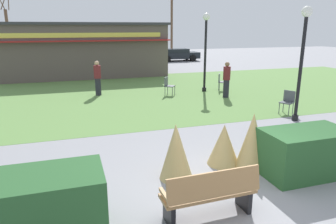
{
  "coord_description": "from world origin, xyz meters",
  "views": [
    {
      "loc": [
        -2.71,
        -4.6,
        3.26
      ],
      "look_at": [
        -0.23,
        3.2,
        1.01
      ],
      "focal_mm": 33.13,
      "sensor_mm": 36.0,
      "label": 1
    }
  ],
  "objects_px": {
    "parked_car_east_slot": "(177,54)",
    "tree_left_bg": "(8,34)",
    "food_kiosk": "(83,50)",
    "parked_car_center_slot": "(122,56)",
    "cafe_chair_center": "(221,81)",
    "trash_bin": "(66,217)",
    "cafe_chair_west": "(288,100)",
    "person_standing": "(98,78)",
    "park_bench": "(210,194)",
    "parked_car_west_slot": "(67,57)",
    "lamppost_far": "(206,43)",
    "cafe_chair_east": "(168,84)",
    "person_strolling": "(227,79)",
    "tree_center_bg": "(172,26)",
    "lamppost_mid": "(303,50)"
  },
  "relations": [
    {
      "from": "parked_car_east_slot",
      "to": "tree_left_bg",
      "type": "xyz_separation_m",
      "value": [
        -15.61,
        4.27,
        1.96
      ]
    },
    {
      "from": "food_kiosk",
      "to": "parked_car_center_slot",
      "type": "height_order",
      "value": "food_kiosk"
    },
    {
      "from": "cafe_chair_center",
      "to": "trash_bin",
      "type": "bearing_deg",
      "value": -127.91
    },
    {
      "from": "cafe_chair_west",
      "to": "person_standing",
      "type": "distance_m",
      "value": 8.75
    },
    {
      "from": "person_standing",
      "to": "park_bench",
      "type": "bearing_deg",
      "value": 40.43
    },
    {
      "from": "cafe_chair_west",
      "to": "parked_car_west_slot",
      "type": "bearing_deg",
      "value": 112.34
    },
    {
      "from": "lamppost_far",
      "to": "cafe_chair_east",
      "type": "xyz_separation_m",
      "value": [
        -2.09,
        -0.32,
        -1.96
      ]
    },
    {
      "from": "person_strolling",
      "to": "cafe_chair_west",
      "type": "bearing_deg",
      "value": 48.53
    },
    {
      "from": "parked_car_west_slot",
      "to": "tree_center_bg",
      "type": "height_order",
      "value": "tree_center_bg"
    },
    {
      "from": "person_strolling",
      "to": "parked_car_west_slot",
      "type": "bearing_deg",
      "value": -123.12
    },
    {
      "from": "person_standing",
      "to": "person_strolling",
      "type": "bearing_deg",
      "value": 103.94
    },
    {
      "from": "lamppost_mid",
      "to": "parked_car_center_slot",
      "type": "bearing_deg",
      "value": 97.65
    },
    {
      "from": "person_standing",
      "to": "parked_car_west_slot",
      "type": "height_order",
      "value": "person_standing"
    },
    {
      "from": "lamppost_far",
      "to": "tree_left_bg",
      "type": "relative_size",
      "value": 0.66
    },
    {
      "from": "cafe_chair_west",
      "to": "parked_car_west_slot",
      "type": "height_order",
      "value": "parked_car_west_slot"
    },
    {
      "from": "food_kiosk",
      "to": "park_bench",
      "type": "bearing_deg",
      "value": -86.3
    },
    {
      "from": "food_kiosk",
      "to": "parked_car_center_slot",
      "type": "xyz_separation_m",
      "value": [
        3.86,
        7.46,
        -1.14
      ]
    },
    {
      "from": "food_kiosk",
      "to": "cafe_chair_center",
      "type": "distance_m",
      "value": 9.97
    },
    {
      "from": "tree_left_bg",
      "to": "person_standing",
      "type": "bearing_deg",
      "value": -70.29
    },
    {
      "from": "food_kiosk",
      "to": "parked_car_west_slot",
      "type": "height_order",
      "value": "food_kiosk"
    },
    {
      "from": "food_kiosk",
      "to": "lamppost_far",
      "type": "bearing_deg",
      "value": -52.19
    },
    {
      "from": "lamppost_far",
      "to": "parked_car_center_slot",
      "type": "xyz_separation_m",
      "value": [
        -1.8,
        14.76,
        -1.85
      ]
    },
    {
      "from": "lamppost_mid",
      "to": "tree_center_bg",
      "type": "xyz_separation_m",
      "value": [
        4.6,
        28.13,
        0.89
      ]
    },
    {
      "from": "cafe_chair_west",
      "to": "tree_left_bg",
      "type": "xyz_separation_m",
      "value": [
        -13.26,
        23.99,
        2.07
      ]
    },
    {
      "from": "cafe_chair_east",
      "to": "parked_car_east_slot",
      "type": "distance_m",
      "value": 16.13
    },
    {
      "from": "lamppost_mid",
      "to": "person_standing",
      "type": "xyz_separation_m",
      "value": [
        -6.36,
        6.51,
        -1.63
      ]
    },
    {
      "from": "cafe_chair_west",
      "to": "cafe_chair_east",
      "type": "distance_m",
      "value": 5.75
    },
    {
      "from": "lamppost_mid",
      "to": "tree_left_bg",
      "type": "bearing_deg",
      "value": 117.47
    },
    {
      "from": "park_bench",
      "to": "lamppost_far",
      "type": "xyz_separation_m",
      "value": [
        4.52,
        10.33,
        2.01
      ]
    },
    {
      "from": "person_standing",
      "to": "parked_car_east_slot",
      "type": "bearing_deg",
      "value": -176.77
    },
    {
      "from": "parked_car_center_slot",
      "to": "parked_car_east_slot",
      "type": "bearing_deg",
      "value": 0.02
    },
    {
      "from": "cafe_chair_east",
      "to": "parked_car_center_slot",
      "type": "distance_m",
      "value": 15.08
    },
    {
      "from": "cafe_chair_east",
      "to": "person_standing",
      "type": "bearing_deg",
      "value": 163.31
    },
    {
      "from": "trash_bin",
      "to": "parked_car_east_slot",
      "type": "bearing_deg",
      "value": 67.03
    },
    {
      "from": "food_kiosk",
      "to": "cafe_chair_west",
      "type": "distance_m",
      "value": 14.15
    },
    {
      "from": "cafe_chair_east",
      "to": "person_strolling",
      "type": "bearing_deg",
      "value": -28.46
    },
    {
      "from": "food_kiosk",
      "to": "tree_center_bg",
      "type": "relative_size",
      "value": 1.48
    },
    {
      "from": "food_kiosk",
      "to": "cafe_chair_east",
      "type": "height_order",
      "value": "food_kiosk"
    },
    {
      "from": "person_strolling",
      "to": "lamppost_far",
      "type": "bearing_deg",
      "value": -133.67
    },
    {
      "from": "trash_bin",
      "to": "tree_center_bg",
      "type": "relative_size",
      "value": 0.1
    },
    {
      "from": "park_bench",
      "to": "tree_left_bg",
      "type": "height_order",
      "value": "tree_left_bg"
    },
    {
      "from": "park_bench",
      "to": "lamppost_mid",
      "type": "bearing_deg",
      "value": 39.31
    },
    {
      "from": "food_kiosk",
      "to": "cafe_chair_east",
      "type": "bearing_deg",
      "value": -64.86
    },
    {
      "from": "lamppost_mid",
      "to": "park_bench",
      "type": "bearing_deg",
      "value": -140.69
    },
    {
      "from": "lamppost_mid",
      "to": "person_standing",
      "type": "relative_size",
      "value": 2.33
    },
    {
      "from": "lamppost_mid",
      "to": "person_strolling",
      "type": "bearing_deg",
      "value": 97.87
    },
    {
      "from": "trash_bin",
      "to": "person_strolling",
      "type": "bearing_deg",
      "value": 49.32
    },
    {
      "from": "person_standing",
      "to": "parked_car_east_slot",
      "type": "height_order",
      "value": "person_standing"
    },
    {
      "from": "parked_car_center_slot",
      "to": "person_standing",
      "type": "bearing_deg",
      "value": -104.29
    },
    {
      "from": "park_bench",
      "to": "person_standing",
      "type": "height_order",
      "value": "person_standing"
    }
  ]
}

